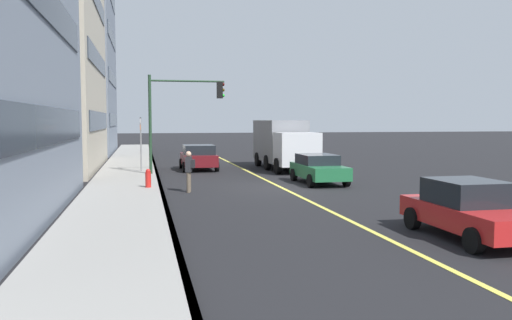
{
  "coord_description": "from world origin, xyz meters",
  "views": [
    {
      "loc": [
        -22.49,
        5.99,
        3.0
      ],
      "look_at": [
        -2.78,
        1.71,
        1.45
      ],
      "focal_mm": 36.7,
      "sensor_mm": 36.0,
      "label": 1
    }
  ],
  "objects_px": {
    "car_green": "(319,168)",
    "car_red": "(469,209)",
    "car_maroon": "(199,157)",
    "truck_gray": "(283,143)",
    "pedestrian_with_backpack": "(189,168)",
    "street_sign_post": "(141,141)",
    "traffic_light_mast": "(180,107)",
    "fire_hydrant": "(148,180)"
  },
  "relations": [
    {
      "from": "pedestrian_with_backpack",
      "to": "truck_gray",
      "type": "bearing_deg",
      "value": -35.37
    },
    {
      "from": "car_green",
      "to": "car_red",
      "type": "distance_m",
      "value": 11.81
    },
    {
      "from": "car_red",
      "to": "street_sign_post",
      "type": "height_order",
      "value": "street_sign_post"
    },
    {
      "from": "truck_gray",
      "to": "pedestrian_with_backpack",
      "type": "xyz_separation_m",
      "value": [
        -9.2,
        6.53,
        -0.6
      ]
    },
    {
      "from": "pedestrian_with_backpack",
      "to": "street_sign_post",
      "type": "distance_m",
      "value": 8.37
    },
    {
      "from": "pedestrian_with_backpack",
      "to": "traffic_light_mast",
      "type": "height_order",
      "value": "traffic_light_mast"
    },
    {
      "from": "car_red",
      "to": "pedestrian_with_backpack",
      "type": "xyz_separation_m",
      "value": [
        10.01,
        6.19,
        0.26
      ]
    },
    {
      "from": "pedestrian_with_backpack",
      "to": "fire_hydrant",
      "type": "height_order",
      "value": "pedestrian_with_backpack"
    },
    {
      "from": "car_green",
      "to": "car_maroon",
      "type": "xyz_separation_m",
      "value": [
        7.82,
        4.87,
        0.07
      ]
    },
    {
      "from": "pedestrian_with_backpack",
      "to": "car_red",
      "type": "bearing_deg",
      "value": -148.27
    },
    {
      "from": "truck_gray",
      "to": "street_sign_post",
      "type": "distance_m",
      "value": 8.58
    },
    {
      "from": "fire_hydrant",
      "to": "car_maroon",
      "type": "bearing_deg",
      "value": -19.14
    },
    {
      "from": "car_red",
      "to": "truck_gray",
      "type": "bearing_deg",
      "value": -1.03
    },
    {
      "from": "car_red",
      "to": "truck_gray",
      "type": "xyz_separation_m",
      "value": [
        19.22,
        -0.35,
        0.86
      ]
    },
    {
      "from": "car_maroon",
      "to": "street_sign_post",
      "type": "height_order",
      "value": "street_sign_post"
    },
    {
      "from": "car_maroon",
      "to": "traffic_light_mast",
      "type": "distance_m",
      "value": 4.41
    },
    {
      "from": "truck_gray",
      "to": "street_sign_post",
      "type": "bearing_deg",
      "value": 97.45
    },
    {
      "from": "car_red",
      "to": "fire_hydrant",
      "type": "xyz_separation_m",
      "value": [
        10.81,
        7.85,
        -0.27
      ]
    },
    {
      "from": "car_maroon",
      "to": "truck_gray",
      "type": "xyz_separation_m",
      "value": [
        -0.41,
        -5.14,
        0.81
      ]
    },
    {
      "from": "street_sign_post",
      "to": "fire_hydrant",
      "type": "bearing_deg",
      "value": -177.61
    },
    {
      "from": "car_maroon",
      "to": "fire_hydrant",
      "type": "bearing_deg",
      "value": 160.86
    },
    {
      "from": "car_red",
      "to": "fire_hydrant",
      "type": "relative_size",
      "value": 4.41
    },
    {
      "from": "car_red",
      "to": "pedestrian_with_backpack",
      "type": "relative_size",
      "value": 2.42
    },
    {
      "from": "truck_gray",
      "to": "fire_hydrant",
      "type": "relative_size",
      "value": 7.93
    },
    {
      "from": "street_sign_post",
      "to": "fire_hydrant",
      "type": "xyz_separation_m",
      "value": [
        -7.3,
        -0.3,
        -1.38
      ]
    },
    {
      "from": "car_maroon",
      "to": "truck_gray",
      "type": "height_order",
      "value": "truck_gray"
    },
    {
      "from": "car_red",
      "to": "traffic_light_mast",
      "type": "height_order",
      "value": "traffic_light_mast"
    },
    {
      "from": "truck_gray",
      "to": "car_maroon",
      "type": "bearing_deg",
      "value": 85.41
    },
    {
      "from": "car_red",
      "to": "street_sign_post",
      "type": "xyz_separation_m",
      "value": [
        18.1,
        8.16,
        1.11
      ]
    },
    {
      "from": "car_green",
      "to": "car_maroon",
      "type": "height_order",
      "value": "car_maroon"
    },
    {
      "from": "car_green",
      "to": "car_red",
      "type": "xyz_separation_m",
      "value": [
        -11.81,
        0.07,
        0.02
      ]
    },
    {
      "from": "car_maroon",
      "to": "pedestrian_with_backpack",
      "type": "distance_m",
      "value": 9.72
    },
    {
      "from": "pedestrian_with_backpack",
      "to": "car_maroon",
      "type": "bearing_deg",
      "value": -8.27
    },
    {
      "from": "street_sign_post",
      "to": "traffic_light_mast",
      "type": "bearing_deg",
      "value": -126.35
    },
    {
      "from": "truck_gray",
      "to": "fire_hydrant",
      "type": "xyz_separation_m",
      "value": [
        -8.41,
        8.2,
        -1.13
      ]
    },
    {
      "from": "pedestrian_with_backpack",
      "to": "traffic_light_mast",
      "type": "relative_size",
      "value": 0.32
    },
    {
      "from": "car_green",
      "to": "truck_gray",
      "type": "xyz_separation_m",
      "value": [
        7.41,
        -0.27,
        0.88
      ]
    },
    {
      "from": "pedestrian_with_backpack",
      "to": "traffic_light_mast",
      "type": "distance_m",
      "value": 7.09
    },
    {
      "from": "street_sign_post",
      "to": "car_maroon",
      "type": "bearing_deg",
      "value": -65.65
    },
    {
      "from": "car_maroon",
      "to": "fire_hydrant",
      "type": "xyz_separation_m",
      "value": [
        -8.82,
        3.06,
        -0.32
      ]
    },
    {
      "from": "traffic_light_mast",
      "to": "street_sign_post",
      "type": "bearing_deg",
      "value": 53.65
    },
    {
      "from": "car_maroon",
      "to": "pedestrian_with_backpack",
      "type": "height_order",
      "value": "pedestrian_with_backpack"
    }
  ]
}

